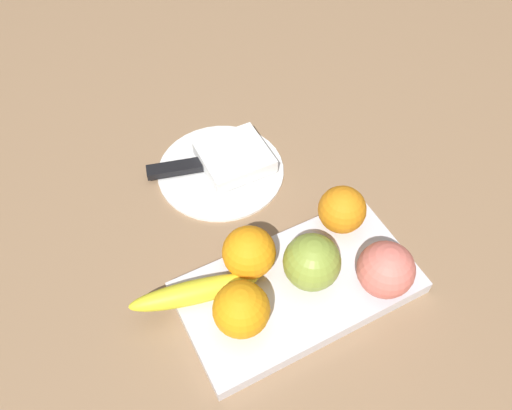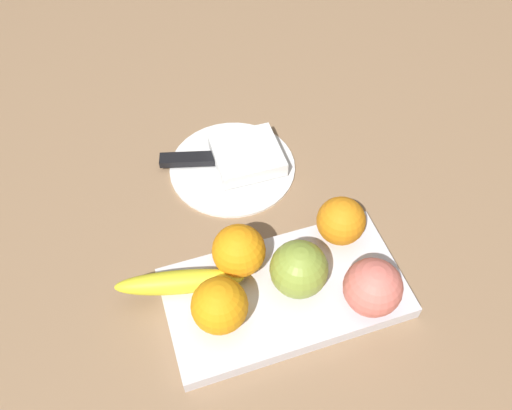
# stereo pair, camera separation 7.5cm
# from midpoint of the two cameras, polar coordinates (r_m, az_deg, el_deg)

# --- Properties ---
(ground_plane) EXTENTS (2.40, 2.40, 0.00)m
(ground_plane) POSITION_cam_midpoint_polar(r_m,az_deg,el_deg) (0.73, -0.59, -9.90)
(ground_plane) COLOR #8D6D4E
(fruit_tray) EXTENTS (0.32, 0.17, 0.02)m
(fruit_tray) POSITION_cam_midpoint_polar(r_m,az_deg,el_deg) (0.72, 1.68, -9.26)
(fruit_tray) COLOR silver
(fruit_tray) RESTS_ON ground_plane
(apple) EXTENTS (0.08, 0.08, 0.08)m
(apple) POSITION_cam_midpoint_polar(r_m,az_deg,el_deg) (0.68, 3.04, -6.50)
(apple) COLOR olive
(apple) RESTS_ON fruit_tray
(banana) EXTENTS (0.17, 0.07, 0.03)m
(banana) POSITION_cam_midpoint_polar(r_m,az_deg,el_deg) (0.70, -9.87, -9.63)
(banana) COLOR yellow
(banana) RESTS_ON fruit_tray
(orange_near_apple) EXTENTS (0.07, 0.07, 0.07)m
(orange_near_apple) POSITION_cam_midpoint_polar(r_m,az_deg,el_deg) (0.69, -3.86, -5.42)
(orange_near_apple) COLOR orange
(orange_near_apple) RESTS_ON fruit_tray
(orange_near_banana) EXTENTS (0.07, 0.07, 0.07)m
(orange_near_banana) POSITION_cam_midpoint_polar(r_m,az_deg,el_deg) (0.74, 6.61, -0.69)
(orange_near_banana) COLOR orange
(orange_near_banana) RESTS_ON fruit_tray
(orange_center) EXTENTS (0.07, 0.07, 0.07)m
(orange_center) POSITION_cam_midpoint_polar(r_m,az_deg,el_deg) (0.65, -4.95, -11.59)
(orange_center) COLOR orange
(orange_center) RESTS_ON fruit_tray
(peach) EXTENTS (0.08, 0.08, 0.08)m
(peach) POSITION_cam_midpoint_polar(r_m,az_deg,el_deg) (0.69, 11.06, -7.19)
(peach) COLOR #DB6D60
(peach) RESTS_ON fruit_tray
(dinner_plate) EXTENTS (0.21, 0.21, 0.01)m
(dinner_plate) POSITION_cam_midpoint_polar(r_m,az_deg,el_deg) (0.86, -6.38, 3.72)
(dinner_plate) COLOR white
(dinner_plate) RESTS_ON ground_plane
(folded_napkin) EXTENTS (0.11, 0.10, 0.03)m
(folded_napkin) POSITION_cam_midpoint_polar(r_m,az_deg,el_deg) (0.85, -4.89, 5.10)
(folded_napkin) COLOR white
(folded_napkin) RESTS_ON dinner_plate
(knife) EXTENTS (0.18, 0.07, 0.01)m
(knife) POSITION_cam_midpoint_polar(r_m,az_deg,el_deg) (0.86, -10.37, 3.93)
(knife) COLOR silver
(knife) RESTS_ON dinner_plate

